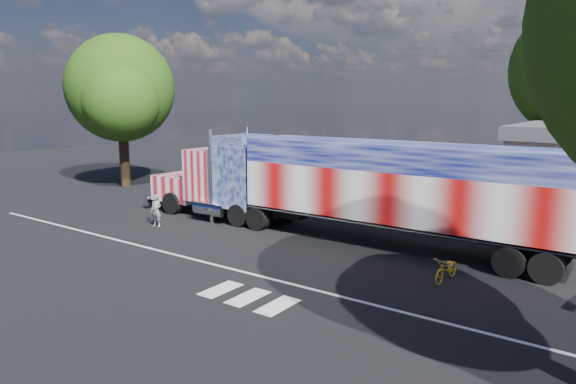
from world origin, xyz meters
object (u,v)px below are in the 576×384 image
Objects in this scene: coach_bus at (318,169)px; woman at (156,210)px; tree_w_a at (121,89)px; semi_truck at (344,185)px; bicycle at (447,269)px.

woman is at bearing -100.25° from coach_bus.
woman is 0.15× the size of tree_w_a.
woman is (-2.14, -11.81, -0.98)m from coach_bus.
coach_bus is at bearing 128.72° from semi_truck.
coach_bus is 1.09× the size of tree_w_a.
semi_truck reaches higher than coach_bus.
coach_bus is 7.30× the size of woman.
woman is 0.96× the size of bicycle.
semi_truck is at bearing -8.80° from tree_w_a.
semi_truck is 6.86m from bicycle.
semi_truck is at bearing 158.21° from bicycle.
tree_w_a is at bearing -159.26° from coach_bus.
coach_bus is 15.30m from tree_w_a.
tree_w_a is (-25.84, 6.06, 6.60)m from bicycle.
woman reaches higher than bicycle.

